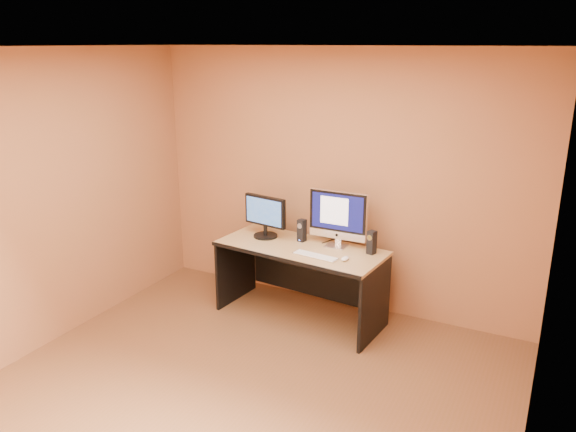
% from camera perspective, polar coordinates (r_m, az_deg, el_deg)
% --- Properties ---
extents(floor, '(4.00, 4.00, 0.00)m').
position_cam_1_polar(floor, '(4.53, -5.36, -18.35)').
color(floor, brown).
rests_on(floor, ground).
extents(walls, '(4.00, 4.00, 2.60)m').
position_cam_1_polar(walls, '(3.92, -5.88, -2.69)').
color(walls, '#935C3B').
rests_on(walls, ground).
extents(ceiling, '(4.00, 4.00, 0.00)m').
position_cam_1_polar(ceiling, '(3.68, -6.53, 16.69)').
color(ceiling, white).
rests_on(ceiling, walls).
extents(desk, '(1.67, 0.85, 0.75)m').
position_cam_1_polar(desk, '(5.54, 1.26, -6.76)').
color(desk, tan).
rests_on(desk, ground).
extents(imac, '(0.58, 0.22, 0.56)m').
position_cam_1_polar(imac, '(5.34, 4.98, -0.30)').
color(imac, silver).
rests_on(imac, desk).
extents(second_monitor, '(0.52, 0.31, 0.42)m').
position_cam_1_polar(second_monitor, '(5.61, -2.32, -0.08)').
color(second_monitor, black).
rests_on(second_monitor, desk).
extents(speaker_left, '(0.08, 0.08, 0.22)m').
position_cam_1_polar(speaker_left, '(5.52, 1.41, -1.47)').
color(speaker_left, black).
rests_on(speaker_left, desk).
extents(speaker_right, '(0.09, 0.09, 0.22)m').
position_cam_1_polar(speaker_right, '(5.25, 8.50, -2.67)').
color(speaker_right, black).
rests_on(speaker_right, desk).
extents(keyboard, '(0.44, 0.16, 0.02)m').
position_cam_1_polar(keyboard, '(5.16, 2.79, -4.07)').
color(keyboard, silver).
rests_on(keyboard, desk).
extents(mouse, '(0.07, 0.11, 0.04)m').
position_cam_1_polar(mouse, '(5.09, 5.82, -4.31)').
color(mouse, white).
rests_on(mouse, desk).
extents(cable_a, '(0.09, 0.21, 0.01)m').
position_cam_1_polar(cable_a, '(5.57, 5.23, -2.54)').
color(cable_a, black).
rests_on(cable_a, desk).
extents(cable_b, '(0.07, 0.17, 0.01)m').
position_cam_1_polar(cable_b, '(5.56, 4.12, -2.54)').
color(cable_b, black).
rests_on(cable_b, desk).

